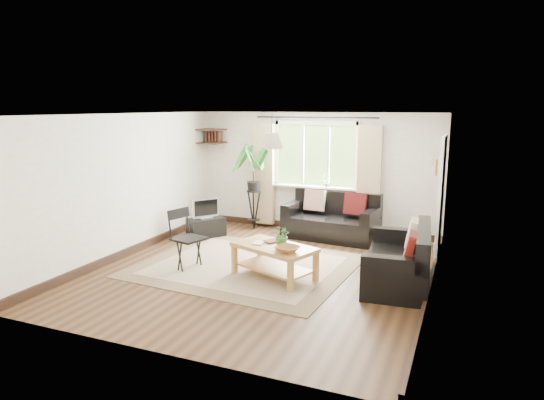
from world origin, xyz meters
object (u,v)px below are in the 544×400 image
at_px(tv_stand, 206,227).
at_px(folding_chair, 189,240).
at_px(palm_stand, 254,187).
at_px(coffee_table, 274,262).
at_px(sofa_right, 398,257).
at_px(sofa_back, 331,217).

distance_m(tv_stand, folding_chair, 1.91).
bearing_deg(palm_stand, coffee_table, -59.74).
height_order(tv_stand, palm_stand, palm_stand).
bearing_deg(coffee_table, palm_stand, 120.26).
bearing_deg(sofa_right, folding_chair, -84.31).
bearing_deg(tv_stand, coffee_table, -92.36).
xyz_separation_m(sofa_right, coffee_table, (-1.73, -0.45, -0.15)).
height_order(sofa_back, palm_stand, palm_stand).
relative_size(coffee_table, tv_stand, 1.75).
xyz_separation_m(sofa_back, folding_chair, (-1.57, -2.58, 0.05)).
bearing_deg(sofa_back, palm_stand, -178.27).
height_order(sofa_back, tv_stand, sofa_back).
xyz_separation_m(sofa_back, sofa_right, (1.54, -2.01, -0.01)).
relative_size(sofa_back, coffee_table, 1.45).
bearing_deg(folding_chair, sofa_right, -64.00).
bearing_deg(tv_stand, palm_stand, 2.87).
bearing_deg(tv_stand, sofa_back, -34.37).
bearing_deg(tv_stand, folding_chair, -122.51).
relative_size(tv_stand, folding_chair, 0.74).
distance_m(palm_stand, folding_chair, 2.72).
bearing_deg(tv_stand, sofa_right, -71.59).
xyz_separation_m(palm_stand, folding_chair, (0.11, -2.68, -0.41)).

